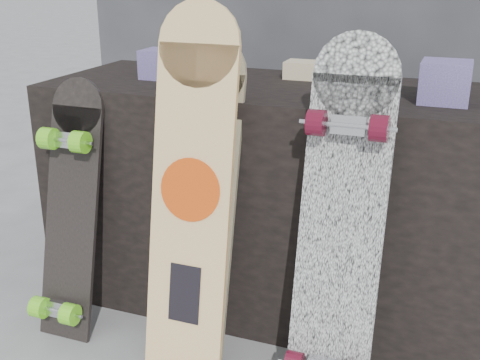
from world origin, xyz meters
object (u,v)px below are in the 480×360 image
at_px(vendor_table, 280,198).
at_px(longboard_celtic, 203,194).
at_px(longboard_cascadia, 341,222).
at_px(longboard_geisha, 192,184).
at_px(skateboard_dark, 69,209).

distance_m(vendor_table, longboard_celtic, 0.40).
xyz_separation_m(longboard_celtic, longboard_cascadia, (0.44, -0.07, 0.00)).
bearing_deg(longboard_celtic, longboard_geisha, -90.53).
bearing_deg(longboard_celtic, skateboard_dark, -172.31).
bearing_deg(longboard_geisha, longboard_cascadia, 0.65).
height_order(vendor_table, longboard_cascadia, longboard_cascadia).
bearing_deg(vendor_table, longboard_cascadia, -54.66).
relative_size(vendor_table, longboard_celtic, 1.62).
bearing_deg(longboard_cascadia, skateboard_dark, 179.53).
distance_m(longboard_geisha, longboard_celtic, 0.09).
relative_size(vendor_table, longboard_geisha, 1.46).
bearing_deg(skateboard_dark, longboard_geisha, -1.56).
height_order(vendor_table, longboard_geisha, longboard_geisha).
bearing_deg(longboard_cascadia, longboard_geisha, -179.35).
bearing_deg(longboard_geisha, vendor_table, 71.21).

